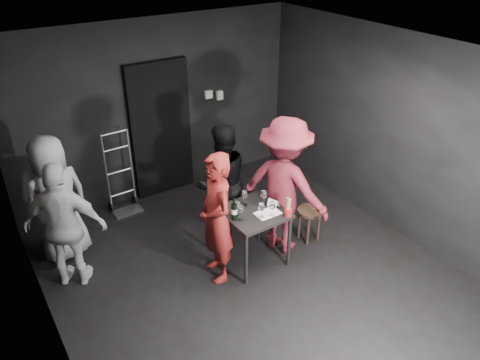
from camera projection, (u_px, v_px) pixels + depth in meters
floor at (250, 273)px, 5.82m from camera, size 4.50×5.00×0.02m
ceiling at (253, 56)px, 4.50m from camera, size 4.50×5.00×0.02m
wall_back at (158, 110)px, 6.99m from camera, size 4.50×0.04×2.70m
wall_front at (448, 321)px, 3.33m from camera, size 4.50×0.04×2.70m
wall_left at (39, 246)px, 4.10m from camera, size 0.04×5.00×2.70m
wall_right at (391, 134)px, 6.23m from camera, size 0.04×5.00×2.70m
doorway at (161, 130)px, 7.09m from camera, size 0.95×0.10×2.10m
wallbox_upper at (208, 94)px, 7.31m from camera, size 0.12×0.06×0.12m
wallbox_lower at (219, 95)px, 7.43m from camera, size 0.10×0.06×0.14m
hand_truck at (124, 196)px, 6.98m from camera, size 0.42×0.35×1.26m
tasting_table at (253, 218)px, 5.73m from camera, size 0.72×0.72×0.75m
stool at (310, 216)px, 6.26m from camera, size 0.34×0.34×0.47m
server_red at (216, 213)px, 5.37m from camera, size 0.52×0.71×1.81m
woman_black at (222, 178)px, 6.18m from camera, size 0.87×0.53×1.72m
man_maroon at (285, 172)px, 5.77m from camera, size 1.22×1.60×2.24m
bystander_cream at (65, 223)px, 5.29m from camera, size 1.10×0.94×1.70m
bystander_grey at (55, 193)px, 5.71m from camera, size 1.00×0.69×1.85m
tasting_mat at (268, 213)px, 5.64m from camera, size 0.31×0.20×0.00m
wine_glass_a at (241, 212)px, 5.46m from camera, size 0.10×0.10×0.22m
wine_glass_b at (237, 208)px, 5.56m from camera, size 0.08×0.08×0.20m
wine_glass_c at (245, 197)px, 5.75m from camera, size 0.11×0.11×0.22m
wine_glass_d at (261, 210)px, 5.51m from camera, size 0.11×0.11×0.22m
wine_glass_e at (272, 208)px, 5.54m from camera, size 0.09×0.09×0.21m
wine_glass_f at (264, 198)px, 5.74m from camera, size 0.11×0.11×0.22m
wine_bottle at (234, 211)px, 5.48m from camera, size 0.07×0.07×0.29m
breadstick_cup at (288, 207)px, 5.54m from camera, size 0.09×0.09×0.27m
reserved_card at (272, 203)px, 5.74m from camera, size 0.12×0.15×0.10m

